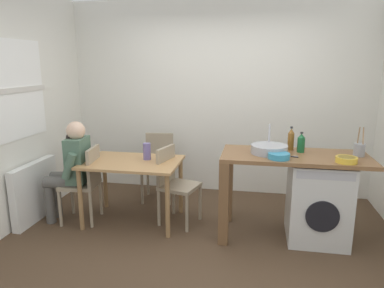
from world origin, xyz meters
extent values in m
plane|color=#4C3826|center=(0.00, 0.00, 0.00)|extent=(5.46, 5.46, 0.00)
cube|color=silver|center=(0.00, 1.75, 1.35)|extent=(4.60, 0.10, 2.70)
cube|color=white|center=(-2.10, 0.30, 1.55)|extent=(0.01, 0.90, 1.10)
cube|color=beige|center=(-2.09, 0.30, 1.55)|extent=(0.02, 0.96, 0.06)
cube|color=white|center=(-2.02, 0.30, 0.35)|extent=(0.10, 0.80, 0.70)
cube|color=tan|center=(-0.85, 0.47, 0.72)|extent=(1.10, 0.76, 0.03)
cylinder|color=#977045|center=(-1.35, 0.14, 0.35)|extent=(0.05, 0.05, 0.71)
cylinder|color=#977045|center=(-0.35, 0.14, 0.35)|extent=(0.05, 0.05, 0.71)
cylinder|color=#977045|center=(-1.35, 0.80, 0.35)|extent=(0.05, 0.05, 0.71)
cylinder|color=#977045|center=(-0.35, 0.80, 0.35)|extent=(0.05, 0.05, 0.71)
cube|color=gray|center=(-1.47, 0.37, 0.45)|extent=(0.44, 0.44, 0.04)
cube|color=gray|center=(-1.29, 0.39, 0.68)|extent=(0.08, 0.38, 0.45)
cylinder|color=gray|center=(-1.63, 0.17, 0.23)|extent=(0.04, 0.04, 0.45)
cylinder|color=gray|center=(-1.67, 0.52, 0.23)|extent=(0.04, 0.04, 0.45)
cylinder|color=gray|center=(-1.27, 0.21, 0.23)|extent=(0.04, 0.04, 0.45)
cylinder|color=gray|center=(-1.31, 0.57, 0.23)|extent=(0.04, 0.04, 0.45)
cube|color=gray|center=(-0.30, 0.52, 0.45)|extent=(0.49, 0.49, 0.04)
cube|color=gray|center=(-0.48, 0.56, 0.68)|extent=(0.13, 0.38, 0.45)
cylinder|color=gray|center=(-0.08, 0.64, 0.23)|extent=(0.04, 0.04, 0.45)
cylinder|color=gray|center=(-0.17, 0.30, 0.23)|extent=(0.04, 0.04, 0.45)
cylinder|color=gray|center=(-0.43, 0.74, 0.23)|extent=(0.04, 0.04, 0.45)
cylinder|color=gray|center=(-0.52, 0.39, 0.23)|extent=(0.04, 0.04, 0.45)
cube|color=gray|center=(-0.75, 1.17, 0.45)|extent=(0.44, 0.44, 0.04)
cube|color=gray|center=(-0.77, 1.35, 0.68)|extent=(0.38, 0.07, 0.45)
cylinder|color=gray|center=(-0.56, 1.00, 0.23)|extent=(0.04, 0.04, 0.45)
cylinder|color=gray|center=(-0.91, 0.97, 0.23)|extent=(0.04, 0.04, 0.45)
cylinder|color=gray|center=(-0.59, 1.36, 0.23)|extent=(0.04, 0.04, 0.45)
cylinder|color=gray|center=(-0.95, 1.33, 0.23)|extent=(0.04, 0.04, 0.45)
cylinder|color=#595651|center=(-1.80, 0.24, 0.23)|extent=(0.11, 0.11, 0.45)
cylinder|color=#595651|center=(-1.82, 0.42, 0.23)|extent=(0.11, 0.11, 0.45)
cylinder|color=#595651|center=(-1.64, 0.26, 0.50)|extent=(0.41, 0.19, 0.14)
cylinder|color=#595651|center=(-1.66, 0.44, 0.50)|extent=(0.41, 0.19, 0.14)
cube|color=#4C6B56|center=(-1.47, 0.37, 0.75)|extent=(0.24, 0.36, 0.52)
cylinder|color=#4C6B56|center=(-1.47, 0.16, 0.74)|extent=(0.20, 0.11, 0.31)
cylinder|color=#4C6B56|center=(-1.52, 0.57, 0.74)|extent=(0.20, 0.11, 0.31)
sphere|color=beige|center=(-1.47, 0.37, 1.09)|extent=(0.21, 0.21, 0.21)
sphere|color=black|center=(-1.53, 0.36, 1.01)|extent=(0.12, 0.12, 0.12)
cube|color=brown|center=(0.95, 0.40, 0.90)|extent=(1.50, 0.68, 0.04)
cube|color=brown|center=(0.25, 0.11, 0.44)|extent=(0.10, 0.10, 0.88)
cube|color=brown|center=(0.25, 0.69, 0.44)|extent=(0.10, 0.10, 0.88)
cube|color=silver|center=(1.21, 0.40, 0.43)|extent=(0.60, 0.60, 0.86)
cylinder|color=black|center=(1.21, 0.10, 0.39)|extent=(0.32, 0.02, 0.32)
cube|color=#B2B2B7|center=(1.21, 0.10, 0.80)|extent=(0.54, 0.01, 0.08)
cylinder|color=#9EA0A5|center=(0.68, 0.40, 0.97)|extent=(0.38, 0.38, 0.09)
cylinder|color=#B2B2B7|center=(0.68, 0.58, 1.06)|extent=(0.02, 0.02, 0.28)
cylinder|color=brown|center=(0.92, 0.60, 1.01)|extent=(0.07, 0.07, 0.19)
cone|color=brown|center=(0.92, 0.60, 1.13)|extent=(0.06, 0.06, 0.05)
cylinder|color=#262626|center=(0.92, 0.60, 1.17)|extent=(0.03, 0.03, 0.02)
cylinder|color=#19592D|center=(1.01, 0.52, 1.00)|extent=(0.08, 0.08, 0.16)
cone|color=#19592D|center=(1.01, 0.52, 1.10)|extent=(0.07, 0.07, 0.04)
cylinder|color=#262626|center=(1.01, 0.52, 1.13)|extent=(0.03, 0.03, 0.02)
cylinder|color=teal|center=(0.77, 0.20, 0.95)|extent=(0.21, 0.21, 0.06)
cylinder|color=#1E546B|center=(0.77, 0.20, 0.96)|extent=(0.17, 0.17, 0.03)
cylinder|color=gray|center=(1.58, 0.45, 0.99)|extent=(0.11, 0.11, 0.13)
cylinder|color=#99724C|center=(1.56, 0.46, 1.13)|extent=(0.01, 0.04, 0.18)
cylinder|color=#99724C|center=(1.60, 0.44, 1.13)|extent=(0.01, 0.05, 0.18)
cylinder|color=gold|center=(1.40, 0.18, 0.95)|extent=(0.20, 0.20, 0.05)
cylinder|color=olive|center=(1.40, 0.18, 0.96)|extent=(0.16, 0.16, 0.03)
cylinder|color=slate|center=(-0.70, 0.57, 0.84)|extent=(0.09, 0.09, 0.19)
cube|color=#B2B2B7|center=(0.90, 0.30, 0.92)|extent=(0.15, 0.06, 0.01)
cube|color=#262628|center=(0.90, 0.30, 0.92)|extent=(0.15, 0.06, 0.01)
camera|label=1|loc=(0.54, -3.26, 1.84)|focal=33.01mm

